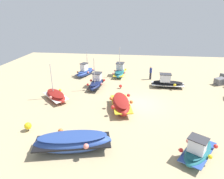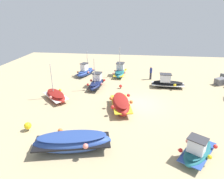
% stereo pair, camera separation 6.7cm
% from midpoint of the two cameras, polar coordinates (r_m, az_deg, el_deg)
% --- Properties ---
extents(ground_plane, '(44.77, 44.77, 0.00)m').
position_cam_midpoint_polar(ground_plane, '(19.50, 7.69, -4.20)').
color(ground_plane, tan).
extents(fishing_boat_0, '(1.83, 3.85, 1.66)m').
position_cam_midpoint_polar(fishing_boat_0, '(24.17, 15.43, 1.80)').
color(fishing_boat_0, black).
rests_on(fishing_boat_0, ground_plane).
extents(fishing_boat_1, '(4.27, 2.35, 1.13)m').
position_cam_midpoint_polar(fishing_boat_1, '(18.15, 2.49, -4.10)').
color(fishing_boat_1, maroon).
rests_on(fishing_boat_1, ground_plane).
extents(fishing_boat_2, '(3.64, 1.86, 3.67)m').
position_cam_midpoint_polar(fishing_boat_2, '(23.28, -4.56, 1.88)').
color(fishing_boat_2, navy).
rests_on(fishing_boat_2, ground_plane).
extents(fishing_boat_3, '(2.75, 5.25, 1.13)m').
position_cam_midpoint_polar(fishing_boat_3, '(13.50, -11.28, -14.43)').
color(fishing_boat_3, '#2D4C9E').
rests_on(fishing_boat_3, ground_plane).
extents(fishing_boat_4, '(3.44, 2.88, 1.63)m').
position_cam_midpoint_polar(fishing_boat_4, '(13.80, 23.19, -15.70)').
color(fishing_boat_4, '#1E6670').
rests_on(fishing_boat_4, ground_plane).
extents(fishing_boat_5, '(3.57, 1.79, 4.00)m').
position_cam_midpoint_polar(fishing_boat_5, '(27.40, 2.13, 5.12)').
color(fishing_boat_5, '#1E6670').
rests_on(fishing_boat_5, ground_plane).
extents(fishing_boat_6, '(3.37, 3.41, 3.63)m').
position_cam_midpoint_polar(fishing_boat_6, '(20.88, -15.86, -1.76)').
color(fishing_boat_6, maroon).
rests_on(fishing_boat_6, ground_plane).
extents(fishing_boat_7, '(3.61, 2.23, 3.27)m').
position_cam_midpoint_polar(fishing_boat_7, '(27.80, -7.71, 5.10)').
color(fishing_boat_7, '#2D4C9E').
rests_on(fishing_boat_7, ground_plane).
extents(person_walking, '(0.32, 0.32, 1.72)m').
position_cam_midpoint_polar(person_walking, '(26.36, 10.92, 4.94)').
color(person_walking, '#2D2D38').
rests_on(person_walking, ground_plane).
extents(mooring_buoy_0, '(0.36, 0.36, 0.48)m').
position_cam_midpoint_polar(mooring_buoy_0, '(23.03, 2.37, 0.98)').
color(mooring_buoy_0, '#3F3F42').
rests_on(mooring_buoy_0, ground_plane).
extents(mooring_buoy_1, '(0.53, 0.53, 0.67)m').
position_cam_midpoint_polar(mooring_buoy_1, '(16.46, -23.00, -9.56)').
color(mooring_buoy_1, '#3F3F42').
rests_on(mooring_buoy_1, ground_plane).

